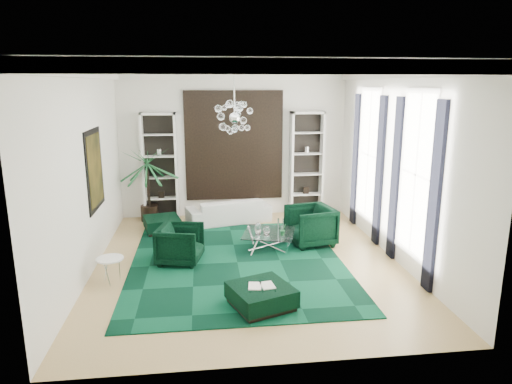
{
  "coord_description": "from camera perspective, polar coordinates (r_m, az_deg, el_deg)",
  "views": [
    {
      "loc": [
        -0.87,
        -8.6,
        3.51
      ],
      "look_at": [
        0.23,
        0.5,
        1.33
      ],
      "focal_mm": 32.0,
      "sensor_mm": 36.0,
      "label": 1
    }
  ],
  "objects": [
    {
      "name": "wall_left",
      "position": [
        9.01,
        -20.52,
        2.24
      ],
      "size": [
        0.02,
        7.0,
        3.8
      ],
      "primitive_type": "cube",
      "color": "white",
      "rests_on": "ground"
    },
    {
      "name": "armchair_right",
      "position": [
        10.23,
        6.82,
        -4.19
      ],
      "size": [
        1.12,
        1.1,
        0.87
      ],
      "primitive_type": "imported",
      "rotation": [
        0.0,
        0.0,
        -1.38
      ],
      "color": "black",
      "rests_on": "floor"
    },
    {
      "name": "table_plant",
      "position": [
        9.73,
        3.41,
        -4.71
      ],
      "size": [
        0.17,
        0.16,
        0.25
      ],
      "primitive_type": "imported",
      "rotation": [
        0.0,
        0.0,
        0.43
      ],
      "color": "#1F6334",
      "rests_on": "coffee_table"
    },
    {
      "name": "window_far",
      "position": [
        10.94,
        13.9,
        4.53
      ],
      "size": [
        0.03,
        1.1,
        2.9
      ],
      "primitive_type": "cube",
      "color": "white",
      "rests_on": "wall_right"
    },
    {
      "name": "side_table",
      "position": [
        8.73,
        -17.69,
        -9.35
      ],
      "size": [
        0.57,
        0.57,
        0.46
      ],
      "primitive_type": "cylinder",
      "rotation": [
        0.0,
        0.0,
        0.22
      ],
      "color": "white",
      "rests_on": "floor"
    },
    {
      "name": "floor",
      "position": [
        9.34,
        -1.05,
        -8.76
      ],
      "size": [
        6.0,
        7.0,
        0.02
      ],
      "primitive_type": "cube",
      "color": "tan",
      "rests_on": "ground"
    },
    {
      "name": "wall_back",
      "position": [
        12.25,
        -2.78,
        5.82
      ],
      "size": [
        6.0,
        0.02,
        3.8
      ],
      "primitive_type": "cube",
      "color": "white",
      "rests_on": "ground"
    },
    {
      "name": "ceiling",
      "position": [
        8.65,
        -1.16,
        15.37
      ],
      "size": [
        6.0,
        7.0,
        0.02
      ],
      "primitive_type": "cube",
      "color": "white",
      "rests_on": "ground"
    },
    {
      "name": "painting",
      "position": [
        9.59,
        -19.45,
        2.64
      ],
      "size": [
        0.04,
        1.3,
        1.6
      ],
      "primitive_type": "cube",
      "color": "black",
      "rests_on": "wall_left"
    },
    {
      "name": "wall_front",
      "position": [
        5.41,
        2.69,
        -3.93
      ],
      "size": [
        6.0,
        0.02,
        3.8
      ],
      "primitive_type": "cube",
      "color": "white",
      "rests_on": "ground"
    },
    {
      "name": "chandelier",
      "position": [
        9.13,
        -2.71,
        9.23
      ],
      "size": [
        1.02,
        1.02,
        0.77
      ],
      "primitive_type": null,
      "rotation": [
        0.0,
        0.0,
        0.21
      ],
      "color": "white",
      "rests_on": "ceiling"
    },
    {
      "name": "curtain_near_b",
      "position": [
        9.49,
        17.03,
        1.49
      ],
      "size": [
        0.07,
        0.3,
        3.25
      ],
      "primitive_type": "cube",
      "color": "black",
      "rests_on": "floor"
    },
    {
      "name": "armchair_left",
      "position": [
        9.29,
        -9.44,
        -6.45
      ],
      "size": [
        1.01,
        0.99,
        0.77
      ],
      "primitive_type": "imported",
      "rotation": [
        0.0,
        0.0,
        1.35
      ],
      "color": "black",
      "rests_on": "floor"
    },
    {
      "name": "curtain_far_b",
      "position": [
        11.69,
        12.33,
        3.92
      ],
      "size": [
        0.07,
        0.3,
        3.25
      ],
      "primitive_type": "cube",
      "color": "black",
      "rests_on": "floor"
    },
    {
      "name": "crown_molding",
      "position": [
        8.65,
        -1.15,
        14.64
      ],
      "size": [
        6.0,
        7.0,
        0.18
      ],
      "primitive_type": null,
      "color": "white",
      "rests_on": "ceiling"
    },
    {
      "name": "palm",
      "position": [
        12.05,
        -13.4,
        2.17
      ],
      "size": [
        2.0,
        2.0,
        2.48
      ],
      "primitive_type": null,
      "rotation": [
        0.0,
        0.0,
        0.36
      ],
      "color": "#1F6334",
      "rests_on": "floor"
    },
    {
      "name": "ottoman_front",
      "position": [
        7.5,
        0.65,
        -12.96
      ],
      "size": [
        1.16,
        1.16,
        0.36
      ],
      "primitive_type": "cube",
      "rotation": [
        0.0,
        0.0,
        0.36
      ],
      "color": "black",
      "rests_on": "floor"
    },
    {
      "name": "wall_right",
      "position": [
        9.58,
        17.15,
        3.11
      ],
      "size": [
        0.02,
        7.0,
        3.8
      ],
      "primitive_type": "cube",
      "color": "white",
      "rests_on": "ground"
    },
    {
      "name": "curtain_far_a",
      "position": [
        10.25,
        15.16,
        2.46
      ],
      "size": [
        0.07,
        0.3,
        3.25
      ],
      "primitive_type": "cube",
      "color": "black",
      "rests_on": "floor"
    },
    {
      "name": "window_near",
      "position": [
        8.77,
        19.38,
        2.04
      ],
      "size": [
        0.03,
        1.1,
        2.9
      ],
      "primitive_type": "cube",
      "color": "white",
      "rests_on": "wall_right"
    },
    {
      "name": "tapestry",
      "position": [
        12.2,
        -2.76,
        5.79
      ],
      "size": [
        2.5,
        0.06,
        2.8
      ],
      "primitive_type": "cube",
      "color": "black",
      "rests_on": "wall_back"
    },
    {
      "name": "coffee_table",
      "position": [
        9.99,
        1.64,
        -6.06
      ],
      "size": [
        1.32,
        1.32,
        0.37
      ],
      "primitive_type": null,
      "rotation": [
        0.0,
        0.0,
        -0.27
      ],
      "color": "white",
      "rests_on": "floor"
    },
    {
      "name": "ottoman_side",
      "position": [
        11.33,
        -11.65,
        -3.99
      ],
      "size": [
        0.98,
        0.98,
        0.36
      ],
      "primitive_type": "cube",
      "rotation": [
        0.0,
        0.0,
        0.24
      ],
      "color": "black",
      "rests_on": "floor"
    },
    {
      "name": "shelving_right",
      "position": [
        12.43,
        6.34,
        3.53
      ],
      "size": [
        0.9,
        0.38,
        2.8
      ],
      "primitive_type": null,
      "color": "white",
      "rests_on": "floor"
    },
    {
      "name": "ceiling_medallion",
      "position": [
        8.95,
        -1.36,
        15.04
      ],
      "size": [
        0.9,
        0.9,
        0.05
      ],
      "primitive_type": "cylinder",
      "color": "white",
      "rests_on": "ceiling"
    },
    {
      "name": "shelving_left",
      "position": [
        12.15,
        -11.91,
        3.09
      ],
      "size": [
        0.9,
        0.38,
        2.8
      ],
      "primitive_type": null,
      "color": "white",
      "rests_on": "floor"
    },
    {
      "name": "curtain_near_a",
      "position": [
        8.13,
        21.41,
        -0.79
      ],
      "size": [
        0.07,
        0.3,
        3.25
      ],
      "primitive_type": "cube",
      "color": "black",
      "rests_on": "floor"
    },
    {
      "name": "rug",
      "position": [
        9.26,
        -2.35,
        -8.83
      ],
      "size": [
        4.2,
        5.0,
        0.02
      ],
      "primitive_type": "cube",
      "color": "black",
      "rests_on": "floor"
    },
    {
      "name": "book",
      "position": [
        7.42,
        0.65,
        -11.6
      ],
      "size": [
        0.42,
        0.28,
        0.03
      ],
      "primitive_type": "cube",
      "color": "white",
      "rests_on": "ottoman_front"
    },
    {
      "name": "sofa",
      "position": [
        11.83,
        -3.46,
        -2.33
      ],
      "size": [
        2.26,
        1.35,
        0.62
      ],
      "primitive_type": "imported",
      "rotation": [
        0.0,
        0.0,
        3.4
      ],
      "color": "silver",
      "rests_on": "floor"
    }
  ]
}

